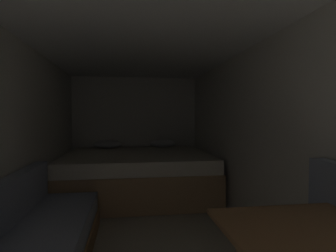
{
  "coord_description": "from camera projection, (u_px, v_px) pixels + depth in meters",
  "views": [
    {
      "loc": [
        -0.14,
        -0.53,
        1.23
      ],
      "look_at": [
        0.29,
        2.44,
        1.13
      ],
      "focal_mm": 29.49,
      "sensor_mm": 36.0,
      "label": 1
    }
  ],
  "objects": [
    {
      "name": "ceiling_slab",
      "position": [
        143.0,
        33.0,
        2.53
      ],
      "size": [
        2.43,
        5.43,
        0.05
      ],
      "primitive_type": "cube",
      "color": "white",
      "rests_on": "wall_left"
    },
    {
      "name": "ground_plane",
      "position": [
        144.0,
        247.0,
        2.6
      ],
      "size": [
        7.43,
        7.43,
        0.0
      ],
      "primitive_type": "plane",
      "color": "#B2A893"
    },
    {
      "name": "wall_back",
      "position": [
        135.0,
        129.0,
        5.27
      ],
      "size": [
        2.43,
        0.05,
        1.97
      ],
      "primitive_type": "cube",
      "color": "silver",
      "rests_on": "ground"
    },
    {
      "name": "wall_right",
      "position": [
        263.0,
        141.0,
        2.73
      ],
      "size": [
        0.05,
        5.43,
        1.97
      ],
      "primitive_type": "cube",
      "color": "silver",
      "rests_on": "ground"
    },
    {
      "name": "bed",
      "position": [
        137.0,
        174.0,
        4.31
      ],
      "size": [
        2.21,
        1.86,
        0.81
      ],
      "color": "tan",
      "rests_on": "ground"
    },
    {
      "name": "wall_left",
      "position": [
        6.0,
        144.0,
        2.39
      ],
      "size": [
        0.05,
        5.43,
        1.97
      ],
      "primitive_type": "cube",
      "color": "silver",
      "rests_on": "ground"
    },
    {
      "name": "dinette_table",
      "position": [
        300.0,
        247.0,
        1.28
      ],
      "size": [
        0.73,
        0.57,
        0.73
      ],
      "color": "brown",
      "rests_on": "ground"
    }
  ]
}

